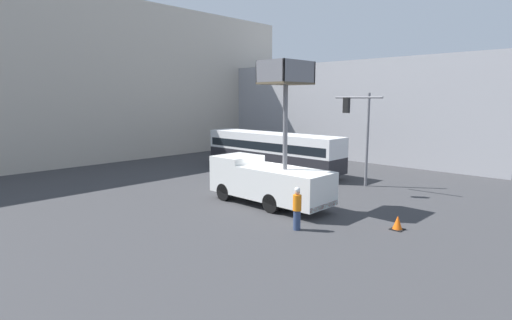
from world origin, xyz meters
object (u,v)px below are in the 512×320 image
object	(u,v)px
traffic_light_pole	(360,125)
traffic_cone_near_truck	(398,223)
utility_truck	(268,177)
city_bus	(272,149)
road_worker_near_truck	(297,208)
road_worker_directing	(277,178)

from	to	relation	value
traffic_light_pole	traffic_cone_near_truck	size ratio (longest dim) A/B	9.64
utility_truck	city_bus	bearing A→B (deg)	40.17
road_worker_near_truck	traffic_cone_near_truck	world-z (taller)	road_worker_near_truck
utility_truck	city_bus	size ratio (longest dim) A/B	0.62
road_worker_directing	traffic_cone_near_truck	xyz separation A→B (m)	(-1.76, -8.53, -0.61)
city_bus	traffic_light_pole	distance (m)	8.62
city_bus	road_worker_directing	xyz separation A→B (m)	(-5.24, -5.06, -0.87)
utility_truck	traffic_cone_near_truck	size ratio (longest dim) A/B	11.98
city_bus	road_worker_directing	size ratio (longest dim) A/B	6.75
utility_truck	road_worker_directing	bearing A→B (deg)	30.88
traffic_light_pole	road_worker_near_truck	xyz separation A→B (m)	(-9.13, -2.17, -3.13)
road_worker_directing	traffic_cone_near_truck	distance (m)	8.74
road_worker_near_truck	road_worker_directing	distance (m)	7.22
road_worker_near_truck	traffic_cone_near_truck	size ratio (longest dim) A/B	3.06
utility_truck	traffic_cone_near_truck	xyz separation A→B (m)	(0.85, -6.98, -1.23)
utility_truck	traffic_light_pole	distance (m)	7.51
traffic_cone_near_truck	utility_truck	bearing A→B (deg)	96.93
road_worker_near_truck	traffic_cone_near_truck	xyz separation A→B (m)	(3.11, -3.20, -0.68)
city_bus	road_worker_near_truck	xyz separation A→B (m)	(-10.11, -10.40, -0.80)
utility_truck	city_bus	world-z (taller)	utility_truck
utility_truck	road_worker_directing	distance (m)	3.10
traffic_light_pole	utility_truck	bearing A→B (deg)	166.79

